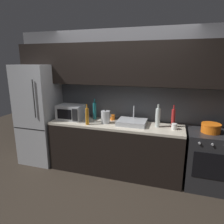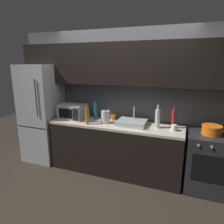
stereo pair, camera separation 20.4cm
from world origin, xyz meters
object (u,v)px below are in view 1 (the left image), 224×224
wine_bottle_clear (158,118)px  cooking_pot (211,128)px  wine_bottle_blue (87,115)px  kettle (106,117)px  wine_bottle_red (173,118)px  refrigerator (39,114)px  wine_bottle_amber (87,116)px  oven_range (206,159)px  mug_orange (113,117)px  wine_bottle_teal (95,111)px  mug_white (174,127)px  microwave (71,112)px

wine_bottle_clear → cooking_pot: (0.79, -0.03, -0.09)m
wine_bottle_blue → wine_bottle_clear: bearing=5.0°
kettle → wine_bottle_red: bearing=6.8°
kettle → wine_bottle_clear: (0.88, 0.05, 0.05)m
refrigerator → wine_bottle_amber: size_ratio=5.34×
oven_range → wine_bottle_amber: wine_bottle_amber is taller
wine_bottle_clear → mug_orange: 0.84m
wine_bottle_teal → wine_bottle_clear: (1.16, -0.14, -0.00)m
wine_bottle_teal → mug_white: size_ratio=4.01×
oven_range → wine_bottle_teal: (-1.94, 0.17, 0.61)m
mug_orange → wine_bottle_clear: bearing=-11.9°
oven_range → wine_bottle_red: 0.82m
wine_bottle_blue → mug_white: (1.47, 0.06, -0.08)m
kettle → microwave: bearing=176.8°
microwave → wine_bottle_teal: size_ratio=1.21×
mug_orange → wine_bottle_teal: bearing=-174.2°
refrigerator → wine_bottle_red: 2.49m
oven_range → wine_bottle_blue: wine_bottle_blue is taller
wine_bottle_blue → wine_bottle_teal: (0.04, 0.24, 0.03)m
wine_bottle_teal → wine_bottle_red: wine_bottle_teal is taller
microwave → wine_bottle_teal: wine_bottle_teal is taller
wine_bottle_clear → cooking_pot: 0.80m
kettle → cooking_pot: 1.67m
kettle → cooking_pot: kettle is taller
kettle → wine_bottle_clear: wine_bottle_clear is taller
mug_orange → microwave: bearing=-166.0°
kettle → refrigerator: bearing=179.1°
wine_bottle_amber → cooking_pot: size_ratio=1.27×
refrigerator → kettle: (1.37, -0.02, 0.07)m
oven_range → microwave: 2.42m
wine_bottle_amber → cooking_pot: bearing=5.6°
kettle → wine_bottle_amber: bearing=-147.7°
kettle → mug_white: bearing=0.2°
kettle → mug_white: size_ratio=2.54×
refrigerator → mug_white: (2.51, -0.02, 0.00)m
oven_range → mug_orange: (-1.60, 0.21, 0.50)m
wine_bottle_clear → microwave: bearing=-179.5°
kettle → wine_bottle_amber: size_ratio=0.68×
wine_bottle_red → wine_bottle_amber: 1.42m
refrigerator → oven_range: bearing=-0.0°
oven_range → mug_orange: size_ratio=9.62×
microwave → wine_bottle_blue: 0.37m
kettle → wine_bottle_red: wine_bottle_red is taller
wine_bottle_teal → oven_range: bearing=-5.0°
wine_bottle_teal → cooking_pot: bearing=-5.0°
kettle → oven_range: bearing=0.7°
oven_range → wine_bottle_clear: wine_bottle_clear is taller
wine_bottle_red → mug_orange: (-1.06, 0.09, -0.11)m
wine_bottle_red → mug_white: bearing=-79.2°
refrigerator → wine_bottle_blue: (1.04, -0.07, 0.09)m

